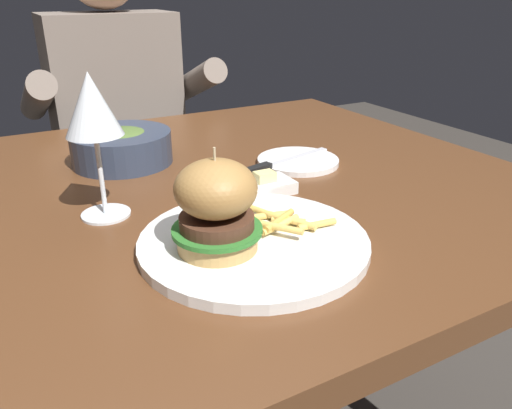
% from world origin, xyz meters
% --- Properties ---
extents(dining_table, '(1.17, 0.96, 0.74)m').
position_xyz_m(dining_table, '(0.00, 0.00, 0.65)').
color(dining_table, '#56331C').
rests_on(dining_table, ground).
extents(main_plate, '(0.30, 0.30, 0.01)m').
position_xyz_m(main_plate, '(-0.01, -0.24, 0.75)').
color(main_plate, white).
rests_on(main_plate, dining_table).
extents(burger_sandwich, '(0.11, 0.11, 0.13)m').
position_xyz_m(burger_sandwich, '(-0.06, -0.24, 0.81)').
color(burger_sandwich, tan).
rests_on(burger_sandwich, main_plate).
extents(fries_pile, '(0.11, 0.11, 0.02)m').
position_xyz_m(fries_pile, '(0.04, -0.23, 0.76)').
color(fries_pile, '#EABC5B').
rests_on(fries_pile, main_plate).
extents(wine_glass, '(0.08, 0.08, 0.21)m').
position_xyz_m(wine_glass, '(-0.15, -0.05, 0.90)').
color(wine_glass, silver).
rests_on(wine_glass, dining_table).
extents(bread_plate, '(0.15, 0.15, 0.01)m').
position_xyz_m(bread_plate, '(0.22, 0.01, 0.74)').
color(bread_plate, white).
rests_on(bread_plate, dining_table).
extents(table_knife, '(0.21, 0.06, 0.01)m').
position_xyz_m(table_knife, '(0.17, -0.00, 0.75)').
color(table_knife, silver).
rests_on(table_knife, bread_plate).
extents(butter_dish, '(0.09, 0.06, 0.04)m').
position_xyz_m(butter_dish, '(0.10, -0.09, 0.75)').
color(butter_dish, white).
rests_on(butter_dish, dining_table).
extents(soup_bowl, '(0.19, 0.19, 0.07)m').
position_xyz_m(soup_bowl, '(-0.06, 0.17, 0.77)').
color(soup_bowl, '#2D384C').
rests_on(soup_bowl, dining_table).
extents(diner_person, '(0.51, 0.36, 1.18)m').
position_xyz_m(diner_person, '(0.07, 0.75, 0.56)').
color(diner_person, '#282833').
rests_on(diner_person, ground).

